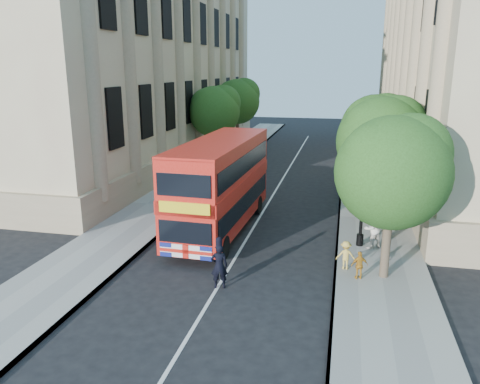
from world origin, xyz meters
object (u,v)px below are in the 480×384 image
Objects in this scene: police_constable at (219,266)px; double_decker_bus at (221,183)px; lamp_post at (363,192)px; woman_pedestrian at (372,228)px; box_van at (216,181)px.

double_decker_bus is at bearing -90.71° from police_constable.
woman_pedestrian is at bearing -20.42° from lamp_post.
woman_pedestrian is (8.35, -5.26, -0.38)m from box_van.
lamp_post reaches higher than double_decker_bus.
woman_pedestrian is at bearing -6.39° from double_decker_bus.
woman_pedestrian reaches higher than police_constable.
double_decker_bus is (-6.44, 0.86, -0.15)m from lamp_post.
lamp_post reaches higher than woman_pedestrian.
box_van is at bearing -88.81° from police_constable.
woman_pedestrian is (5.40, 4.83, 0.16)m from police_constable.
box_van is at bearing 111.01° from double_decker_bus.
woman_pedestrian is at bearing -153.31° from police_constable.
double_decker_bus reaches higher than police_constable.
box_van is (-1.44, 4.23, -1.00)m from double_decker_bus.
box_van is 10.52m from police_constable.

